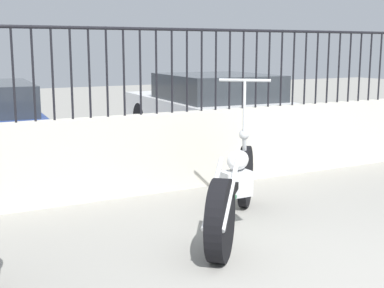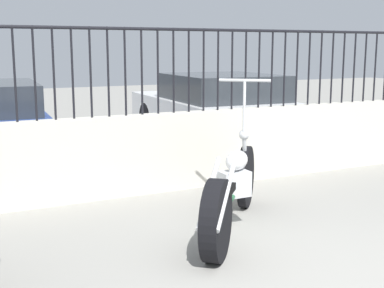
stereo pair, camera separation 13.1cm
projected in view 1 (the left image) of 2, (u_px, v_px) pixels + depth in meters
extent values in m
plane|color=gray|center=(359.00, 287.00, 3.82)|extent=(40.00, 40.00, 0.00)
cube|color=beige|center=(172.00, 151.00, 6.39)|extent=(8.52, 0.18, 0.93)
cylinder|color=black|center=(13.00, 74.00, 5.40)|extent=(0.02, 0.02, 0.98)
cylinder|color=black|center=(33.00, 74.00, 5.49)|extent=(0.02, 0.02, 0.98)
cylinder|color=black|center=(53.00, 73.00, 5.58)|extent=(0.02, 0.02, 0.98)
cylinder|color=black|center=(71.00, 73.00, 5.67)|extent=(0.02, 0.02, 0.98)
cylinder|color=black|center=(89.00, 73.00, 5.76)|extent=(0.02, 0.02, 0.98)
cylinder|color=black|center=(107.00, 72.00, 5.85)|extent=(0.02, 0.02, 0.98)
cylinder|color=black|center=(124.00, 72.00, 5.94)|extent=(0.02, 0.02, 0.98)
cylinder|color=black|center=(140.00, 71.00, 6.04)|extent=(0.02, 0.02, 0.98)
cylinder|color=black|center=(156.00, 71.00, 6.13)|extent=(0.02, 0.02, 0.98)
cylinder|color=black|center=(172.00, 71.00, 6.22)|extent=(0.02, 0.02, 0.98)
cylinder|color=black|center=(187.00, 70.00, 6.31)|extent=(0.02, 0.02, 0.98)
cylinder|color=black|center=(202.00, 70.00, 6.40)|extent=(0.02, 0.02, 0.98)
cylinder|color=black|center=(216.00, 70.00, 6.49)|extent=(0.02, 0.02, 0.98)
cylinder|color=black|center=(230.00, 69.00, 6.58)|extent=(0.02, 0.02, 0.98)
cylinder|color=black|center=(243.00, 69.00, 6.68)|extent=(0.02, 0.02, 0.98)
cylinder|color=black|center=(256.00, 69.00, 6.77)|extent=(0.02, 0.02, 0.98)
cylinder|color=black|center=(269.00, 69.00, 6.86)|extent=(0.02, 0.02, 0.98)
cylinder|color=black|center=(281.00, 68.00, 6.95)|extent=(0.02, 0.02, 0.98)
cylinder|color=black|center=(293.00, 68.00, 7.04)|extent=(0.02, 0.02, 0.98)
cylinder|color=black|center=(305.00, 68.00, 7.13)|extent=(0.02, 0.02, 0.98)
cylinder|color=black|center=(317.00, 67.00, 7.22)|extent=(0.02, 0.02, 0.98)
cylinder|color=black|center=(328.00, 67.00, 7.32)|extent=(0.02, 0.02, 0.98)
cylinder|color=black|center=(339.00, 67.00, 7.41)|extent=(0.02, 0.02, 0.98)
cylinder|color=black|center=(349.00, 67.00, 7.50)|extent=(0.02, 0.02, 0.98)
cylinder|color=black|center=(360.00, 66.00, 7.59)|extent=(0.02, 0.02, 0.98)
cylinder|color=black|center=(370.00, 66.00, 7.68)|extent=(0.02, 0.02, 0.98)
cylinder|color=black|center=(380.00, 66.00, 7.77)|extent=(0.02, 0.02, 0.98)
cylinder|color=black|center=(172.00, 29.00, 6.13)|extent=(8.52, 0.04, 0.04)
cylinder|color=black|center=(245.00, 176.00, 5.72)|extent=(0.50, 0.55, 0.66)
cylinder|color=black|center=(220.00, 220.00, 4.27)|extent=(0.55, 0.60, 0.67)
cylinder|color=#1E5933|center=(235.00, 195.00, 4.99)|extent=(0.96, 1.08, 0.06)
cube|color=silver|center=(236.00, 184.00, 5.02)|extent=(0.28, 0.18, 0.24)
ellipsoid|color=white|center=(238.00, 160.00, 5.10)|extent=(0.44, 0.47, 0.18)
cube|color=black|center=(227.00, 189.00, 4.52)|extent=(0.30, 0.32, 0.06)
cylinder|color=silver|center=(245.00, 155.00, 5.59)|extent=(0.18, 0.20, 0.51)
sphere|color=silver|center=(244.00, 134.00, 5.49)|extent=(0.11, 0.11, 0.11)
cylinder|color=silver|center=(244.00, 107.00, 5.41)|extent=(0.03, 0.03, 0.54)
cylinder|color=silver|center=(245.00, 80.00, 5.36)|extent=(0.41, 0.36, 0.03)
cylinder|color=silver|center=(230.00, 193.00, 4.26)|extent=(0.53, 0.60, 0.43)
cylinder|color=silver|center=(213.00, 192.00, 4.29)|extent=(0.53, 0.60, 0.43)
cylinder|color=black|center=(25.00, 129.00, 9.08)|extent=(0.16, 0.65, 0.64)
cylinder|color=black|center=(47.00, 157.00, 6.81)|extent=(0.16, 0.65, 0.64)
cylinder|color=black|center=(141.00, 119.00, 10.32)|extent=(0.14, 0.64, 0.64)
cylinder|color=black|center=(222.00, 114.00, 11.05)|extent=(0.14, 0.64, 0.64)
cylinder|color=black|center=(197.00, 139.00, 8.06)|extent=(0.14, 0.64, 0.64)
cylinder|color=black|center=(294.00, 132.00, 8.80)|extent=(0.14, 0.64, 0.64)
cube|color=silver|center=(211.00, 114.00, 9.52)|extent=(2.09, 4.17, 0.56)
cube|color=#2D3338|center=(217.00, 87.00, 9.25)|extent=(1.79, 2.04, 0.44)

